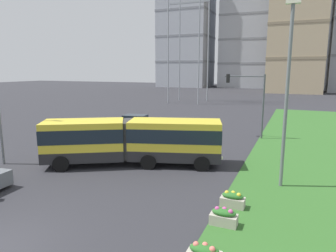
{
  "coord_description": "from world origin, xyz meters",
  "views": [
    {
      "loc": [
        9.6,
        -6.69,
        6.32
      ],
      "look_at": [
        0.9,
        13.78,
        2.2
      ],
      "focal_mm": 32.66,
      "sensor_mm": 36.0,
      "label": 1
    }
  ],
  "objects": [
    {
      "name": "grass_median",
      "position": [
        11.58,
        10.0,
        0.04
      ],
      "size": [
        10.0,
        70.0,
        0.08
      ],
      "primitive_type": "cube",
      "color": "#336628",
      "rests_on": "ground_plane"
    },
    {
      "name": "articulated_bus",
      "position": [
        -0.34,
        10.67,
        1.65
      ],
      "size": [
        11.72,
        6.97,
        3.0
      ],
      "color": "yellow",
      "rests_on": "ground"
    },
    {
      "name": "car_silver_hatch",
      "position": [
        -6.04,
        21.47,
        0.75
      ],
      "size": [
        4.6,
        2.49,
        1.58
      ],
      "color": "#B7BABF",
      "rests_on": "ground"
    },
    {
      "name": "flower_planter_1",
      "position": [
        7.18,
        4.81,
        0.43
      ],
      "size": [
        1.1,
        0.56,
        0.74
      ],
      "color": "#B7AD9E",
      "rests_on": "grass_median"
    },
    {
      "name": "flower_planter_2",
      "position": [
        7.18,
        6.63,
        0.43
      ],
      "size": [
        1.1,
        0.56,
        0.74
      ],
      "color": "#B7AD9E",
      "rests_on": "grass_median"
    },
    {
      "name": "traffic_light_far_right",
      "position": [
        5.6,
        22.0,
        4.06
      ],
      "size": [
        3.66,
        0.28,
        5.91
      ],
      "color": "#474C51",
      "rests_on": "ground"
    },
    {
      "name": "streetlight_median",
      "position": [
        9.08,
        10.25,
        5.3
      ],
      "size": [
        0.7,
        0.28,
        9.7
      ],
      "color": "slate",
      "rests_on": "ground"
    },
    {
      "name": "apartment_tower_west",
      "position": [
        -30.0,
        103.67,
        22.11
      ],
      "size": [
        18.04,
        16.18,
        44.17
      ],
      "color": "#9EA3AD",
      "rests_on": "ground"
    },
    {
      "name": "apartment_tower_westcentre",
      "position": [
        -8.11,
        108.01,
        20.22
      ],
      "size": [
        17.97,
        15.78,
        40.38
      ],
      "color": "#9EA3AD",
      "rests_on": "ground"
    },
    {
      "name": "transmission_pylon",
      "position": [
        -10.26,
        50.12,
        15.61
      ],
      "size": [
        9.0,
        6.24,
        28.41
      ],
      "color": "gray",
      "rests_on": "ground"
    }
  ]
}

